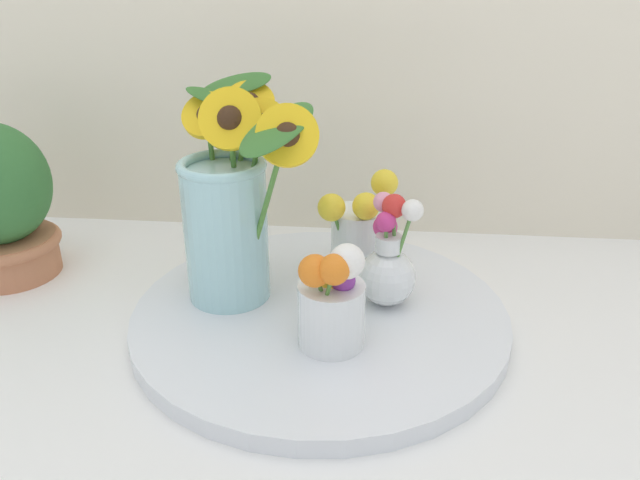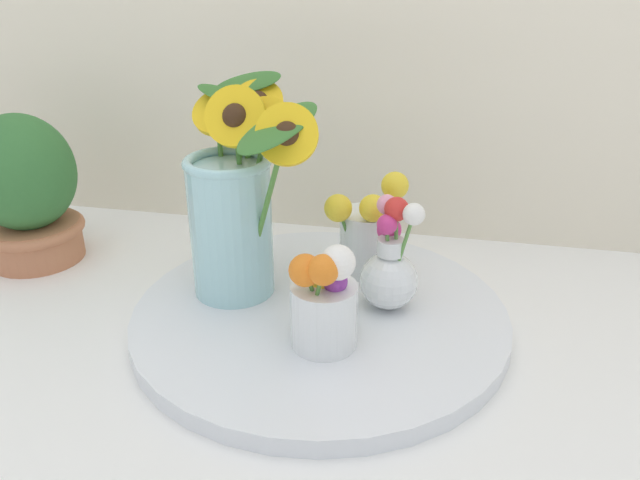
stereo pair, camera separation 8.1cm
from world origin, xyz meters
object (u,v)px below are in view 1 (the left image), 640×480
serving_tray (320,316)px  vase_bulb_right (388,263)px  mason_jar_sunflowers (231,208)px  vase_small_back (358,230)px  vase_small_center (332,302)px

serving_tray → vase_bulb_right: (0.09, 0.03, 0.07)m
mason_jar_sunflowers → vase_bulb_right: mason_jar_sunflowers is taller
vase_bulb_right → vase_small_back: (-0.04, 0.09, 0.01)m
serving_tray → vase_small_back: size_ratio=3.32×
mason_jar_sunflowers → vase_small_back: 0.20m
vase_bulb_right → vase_small_back: bearing=115.2°
vase_small_center → vase_small_back: 0.21m
vase_small_back → serving_tray: bearing=-110.7°
serving_tray → vase_small_back: (0.05, 0.12, 0.08)m
serving_tray → vase_bulb_right: bearing=16.9°
serving_tray → vase_small_center: bearing=-75.2°
serving_tray → vase_small_center: size_ratio=3.60×
serving_tray → vase_bulb_right: vase_bulb_right is taller
mason_jar_sunflowers → vase_small_center: 0.20m
vase_bulb_right → vase_small_back: 0.10m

